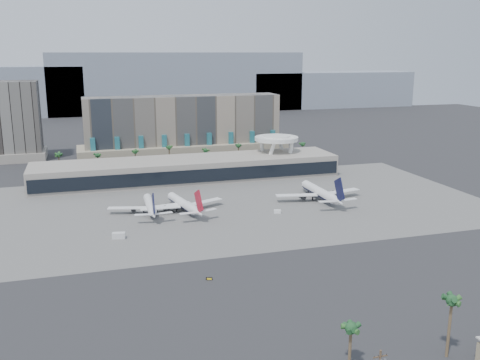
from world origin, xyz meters
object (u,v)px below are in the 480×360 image
object	(u,v)px
airliner_right	(320,192)
airliner_centre	(184,204)
taxiway_sign	(209,279)
service_vehicle_a	(119,236)
service_vehicle_b	(277,212)
airliner_left	(150,205)

from	to	relation	value
airliner_right	airliner_centre	bearing A→B (deg)	178.67
taxiway_sign	airliner_right	bearing A→B (deg)	65.44
airliner_centre	airliner_right	bearing A→B (deg)	-11.86
service_vehicle_a	service_vehicle_b	bearing A→B (deg)	20.92
airliner_right	service_vehicle_b	size ratio (longest dim) A/B	14.94
airliner_right	taxiway_sign	bearing A→B (deg)	-135.06
airliner_left	taxiway_sign	world-z (taller)	airliner_left
service_vehicle_a	service_vehicle_b	world-z (taller)	service_vehicle_a
service_vehicle_b	airliner_centre	bearing A→B (deg)	177.45
airliner_centre	service_vehicle_b	world-z (taller)	airliner_centre
airliner_left	taxiway_sign	distance (m)	79.13
airliner_right	service_vehicle_a	distance (m)	102.00
airliner_centre	airliner_left	bearing A→B (deg)	159.40
taxiway_sign	airliner_left	bearing A→B (deg)	115.59
airliner_centre	service_vehicle_a	xyz separation A→B (m)	(-30.96, -28.51, -2.36)
taxiway_sign	service_vehicle_a	bearing A→B (deg)	136.72
airliner_right	service_vehicle_b	distance (m)	31.21
airliner_centre	service_vehicle_a	bearing A→B (deg)	-148.76
service_vehicle_a	taxiway_sign	world-z (taller)	service_vehicle_a
airliner_centre	taxiway_sign	xyz separation A→B (m)	(-6.54, -76.27, -3.10)
airliner_left	service_vehicle_b	xyz separation A→B (m)	(54.30, -17.28, -2.59)
airliner_right	service_vehicle_b	world-z (taller)	airliner_right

